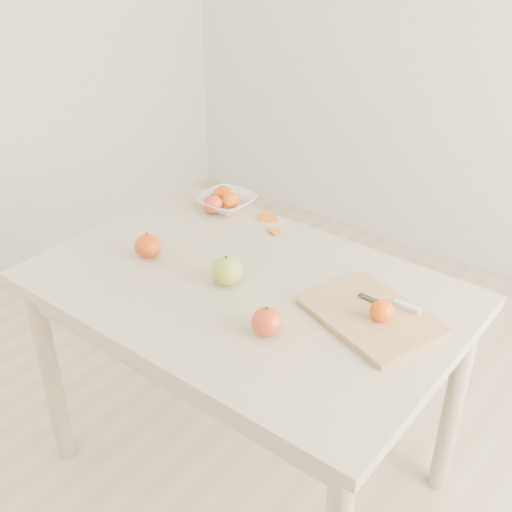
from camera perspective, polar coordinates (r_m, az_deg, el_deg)
The scene contains 14 objects.
ground at distance 2.31m, azimuth -0.81°, elevation -18.27°, with size 3.50×3.50×0.00m, color #C6B293.
table at distance 1.87m, azimuth -0.95°, elevation -5.06°, with size 1.20×0.80×0.75m.
cutting_board at distance 1.70m, azimuth 10.28°, elevation -5.30°, with size 0.33×0.24×0.02m, color tan.
board_tangerine at distance 1.66m, azimuth 11.12°, elevation -4.81°, with size 0.06×0.06×0.05m, color #CE3F07.
fruit_bowl at distance 2.23m, azimuth -2.62°, elevation 4.81°, with size 0.19×0.19×0.05m, color white.
bowl_tangerine_near at distance 2.24m, azimuth -2.95°, elevation 5.59°, with size 0.06×0.06×0.06m, color #CE4B07.
bowl_tangerine_far at distance 2.19m, azimuth -2.29°, elevation 4.98°, with size 0.06×0.06×0.05m, color #CB5C07.
orange_peel_a at distance 2.16m, azimuth 1.04°, elevation 3.32°, with size 0.06×0.04×0.00m, color #D25D0E.
orange_peel_b at distance 2.08m, azimuth 1.70°, elevation 2.19°, with size 0.04×0.04×0.00m, color orange.
paring_knife at distance 1.73m, azimuth 12.82°, elevation -4.31°, with size 0.17×0.04×0.01m.
apple_green at distance 1.80m, azimuth -2.61°, elevation -1.31°, with size 0.09×0.09×0.08m, color olive.
apple_red_e at distance 1.61m, azimuth 0.96°, elevation -5.83°, with size 0.08×0.08×0.07m, color maroon.
apple_red_b at distance 1.96m, azimuth -9.59°, elevation 0.90°, with size 0.08×0.08×0.07m, color maroon.
apple_red_a at distance 2.19m, azimuth -3.83°, elevation 4.62°, with size 0.07×0.07×0.07m, color maroon.
Camera 1 is at (0.97, -1.17, 1.74)m, focal length 45.00 mm.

